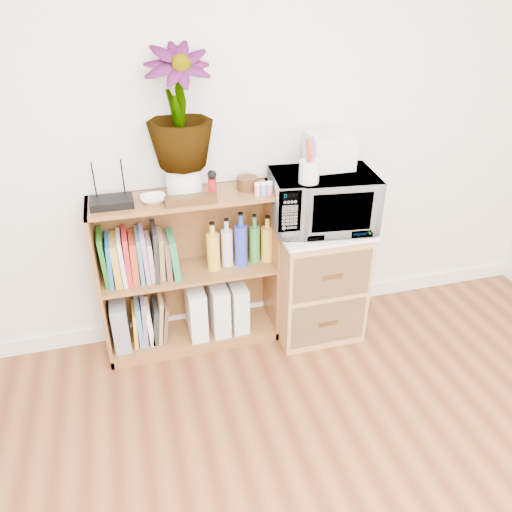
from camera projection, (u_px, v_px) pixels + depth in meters
name	position (u px, v px, depth m)	size (l,w,h in m)	color
skirting_board	(244.00, 311.00, 3.25)	(4.00, 0.02, 0.10)	white
bookshelf	(189.00, 274.00, 2.84)	(1.00, 0.30, 0.95)	brown
wicker_unit	(316.00, 280.00, 3.02)	(0.50, 0.45, 0.70)	#9E7542
microwave	(322.00, 201.00, 2.75)	(0.56, 0.38, 0.31)	white
pen_cup	(309.00, 172.00, 2.54)	(0.10, 0.10, 0.11)	silver
small_appliance	(330.00, 151.00, 2.71)	(0.24, 0.20, 0.19)	white
router	(112.00, 202.00, 2.50)	(0.21, 0.15, 0.04)	black
white_bowl	(153.00, 199.00, 2.54)	(0.13, 0.13, 0.03)	white
plant_pot	(184.00, 181.00, 2.59)	(0.18, 0.18, 0.16)	white
potted_plant	(179.00, 109.00, 2.40)	(0.33, 0.33, 0.58)	#38742E
trinket_box	(191.00, 200.00, 2.52)	(0.26, 0.06, 0.04)	#331F0E
kokeshi_doll	(212.00, 188.00, 2.58)	(0.04, 0.04, 0.10)	maroon
wooden_bowl	(247.00, 183.00, 2.68)	(0.12, 0.12, 0.07)	#37210F
paint_jars	(263.00, 190.00, 2.61)	(0.11, 0.04, 0.06)	#D87887
file_box	(120.00, 322.00, 2.87)	(0.09, 0.24, 0.30)	gray
magazine_holder_left	(196.00, 309.00, 2.96)	(0.10, 0.25, 0.32)	white
magazine_holder_mid	(218.00, 306.00, 2.99)	(0.10, 0.25, 0.31)	silver
magazine_holder_right	(237.00, 304.00, 3.02)	(0.09, 0.24, 0.30)	silver
cookbooks	(139.00, 256.00, 2.70)	(0.41, 0.20, 0.30)	#1F671B
liquor_bottles	(240.00, 241.00, 2.83)	(0.39, 0.07, 0.32)	gold
lower_books	(149.00, 320.00, 2.92)	(0.21, 0.19, 0.29)	gold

